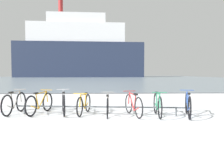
# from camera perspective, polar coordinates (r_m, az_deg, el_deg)

# --- Properties ---
(ground) EXTENTS (80.00, 132.00, 0.08)m
(ground) POSITION_cam_1_polar(r_m,az_deg,el_deg) (59.47, -1.94, 1.38)
(ground) COLOR white
(bike_rack) EXTENTS (5.74, 0.67, 0.31)m
(bike_rack) POSITION_cam_1_polar(r_m,az_deg,el_deg) (7.58, -3.52, -5.94)
(bike_rack) COLOR #4C5156
(bike_rack) RESTS_ON ground
(bicycle_0) EXTENTS (0.46, 1.68, 0.84)m
(bicycle_0) POSITION_cam_1_polar(r_m,az_deg,el_deg) (8.48, -23.77, -4.50)
(bicycle_0) COLOR black
(bicycle_0) RESTS_ON ground
(bicycle_1) EXTENTS (0.59, 1.75, 0.82)m
(bicycle_1) POSITION_cam_1_polar(r_m,az_deg,el_deg) (8.19, -18.05, -4.73)
(bicycle_1) COLOR black
(bicycle_1) RESTS_ON ground
(bicycle_2) EXTENTS (0.53, 1.76, 0.84)m
(bicycle_2) POSITION_cam_1_polar(r_m,az_deg,el_deg) (7.94, -12.36, -4.82)
(bicycle_2) COLOR black
(bicycle_2) RESTS_ON ground
(bicycle_3) EXTENTS (0.49, 1.65, 0.77)m
(bicycle_3) POSITION_cam_1_polar(r_m,az_deg,el_deg) (7.76, -7.20, -5.17)
(bicycle_3) COLOR black
(bicycle_3) RESTS_ON ground
(bicycle_4) EXTENTS (0.46, 1.63, 0.77)m
(bicycle_4) POSITION_cam_1_polar(r_m,az_deg,el_deg) (7.44, -1.12, -5.49)
(bicycle_4) COLOR black
(bicycle_4) RESTS_ON ground
(bicycle_5) EXTENTS (0.51, 1.64, 0.81)m
(bicycle_5) POSITION_cam_1_polar(r_m,az_deg,el_deg) (7.45, 5.49, -5.35)
(bicycle_5) COLOR black
(bicycle_5) RESTS_ON ground
(bicycle_6) EXTENTS (0.46, 1.70, 0.83)m
(bicycle_6) POSITION_cam_1_polar(r_m,az_deg,el_deg) (7.52, 11.63, -5.25)
(bicycle_6) COLOR black
(bicycle_6) RESTS_ON ground
(bicycle_7) EXTENTS (0.63, 1.76, 0.84)m
(bicycle_7) POSITION_cam_1_polar(r_m,az_deg,el_deg) (7.74, 18.94, -5.09)
(bicycle_7) COLOR black
(bicycle_7) RESTS_ON ground
(ferry_ship) EXTENTS (46.37, 11.18, 28.55)m
(ferry_ship) POSITION_cam_1_polar(r_m,az_deg,el_deg) (83.28, -8.45, 8.37)
(ferry_ship) COLOR #232D47
(ferry_ship) RESTS_ON ground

